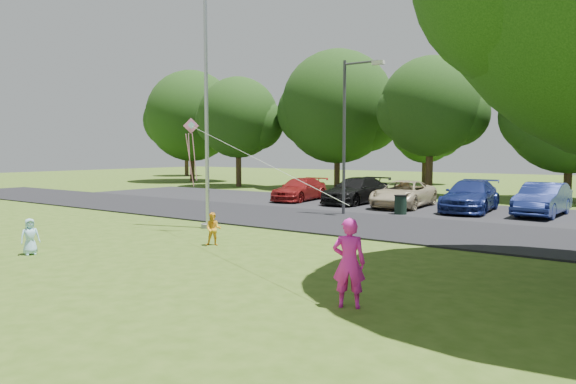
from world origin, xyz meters
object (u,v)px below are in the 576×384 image
Objects in this scene: woman at (349,263)px; flagpole at (207,115)px; trash_can at (401,205)px; street_lamp at (350,123)px; child_blue at (30,237)px; kite at (195,140)px; child_yellow at (213,229)px.

flagpole is at bearing -56.80° from woman.
woman reaches higher than trash_can.
street_lamp is at bearing -86.37° from woman.
child_blue is at bearing -104.31° from street_lamp.
flagpole is 1.48× the size of street_lamp.
child_blue is at bearing -19.80° from woman.
trash_can is (1.84, 1.36, -3.61)m from street_lamp.
trash_can is at bearing 29.81° from kite.
flagpole is at bearing 12.29° from child_blue.
trash_can is 13.95m from woman.
kite is at bearing -105.46° from street_lamp.
woman reaches higher than child_blue.
child_yellow is at bearing -43.30° from flagpole.
child_yellow is at bearing -21.92° from child_blue.
child_blue is at bearing -162.90° from child_yellow.
street_lamp is 9.43m from child_yellow.
flagpole reaches higher than kite.
trash_can is at bearing 35.68° from street_lamp.
child_yellow is 5.02m from child_blue.
trash_can is (4.36, 7.61, -3.71)m from flagpole.
kite is at bearing -113.25° from trash_can.
child_blue is (-3.14, -3.92, 0.00)m from child_yellow.
street_lamp is 4.12× the size of woman.
child_yellow is 0.11× the size of kite.
woman is 0.18× the size of kite.
trash_can is 0.91× the size of child_yellow.
flagpole reaches higher than child_blue.
street_lamp reaches higher than child_blue.
street_lamp is 7.73m from kite.
child_yellow is at bearing -99.72° from trash_can.
street_lamp is at bearing 38.45° from kite.
flagpole is at bearing 102.50° from child_yellow.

